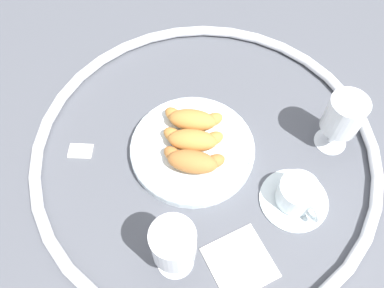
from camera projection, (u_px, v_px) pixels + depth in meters
The scene contains 11 objects.
ground_plane at pixel (205, 151), 0.86m from camera, with size 2.20×2.20×0.00m, color #4C4F56.
table_chrome_rim at pixel (205, 149), 0.85m from camera, with size 0.73×0.73×0.02m, color silver.
pastry_plate at pixel (192, 148), 0.85m from camera, with size 0.26×0.26×0.02m.
croissant_large at pixel (192, 161), 0.79m from camera, with size 0.13×0.08×0.04m.
croissant_small at pixel (192, 139), 0.82m from camera, with size 0.14×0.07×0.04m.
croissant_extra at pixel (192, 119), 0.85m from camera, with size 0.14×0.08×0.04m.
coffee_cup_near at pixel (296, 195), 0.77m from camera, with size 0.14×0.14×0.06m.
juice_glass_left at pixel (343, 116), 0.79m from camera, with size 0.08×0.08×0.14m.
juice_glass_right at pixel (173, 245), 0.66m from camera, with size 0.08×0.08×0.14m.
sugar_packet at pixel (80, 150), 0.85m from camera, with size 0.05×0.03×0.01m, color white.
folded_napkin at pixel (240, 262), 0.73m from camera, with size 0.11×0.11×0.01m, color silver.
Camera 1 is at (-0.03, -0.43, 0.74)m, focal length 37.64 mm.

